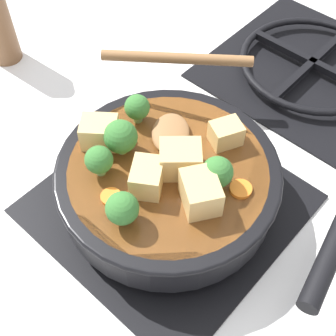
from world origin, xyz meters
name	(u,v)px	position (x,y,z in m)	size (l,w,h in m)	color
ground_plane	(168,205)	(0.00, 0.00, 0.00)	(2.40, 2.40, 0.00)	white
front_burner_grate	(168,200)	(0.00, 0.00, 0.01)	(0.31, 0.31, 0.03)	black
rear_burner_grate	(311,66)	(0.00, 0.36, 0.01)	(0.31, 0.31, 0.03)	black
skillet_pan	(170,180)	(0.00, 0.00, 0.06)	(0.37, 0.28, 0.06)	black
wooden_spoon	(174,89)	(-0.08, 0.10, 0.09)	(0.22, 0.23, 0.02)	olive
tofu_cube_center_large	(200,192)	(0.06, -0.01, 0.10)	(0.05, 0.04, 0.04)	#DBB770
tofu_cube_near_handle	(144,175)	(0.00, -0.04, 0.10)	(0.04, 0.03, 0.03)	#DBB770
tofu_cube_east_chunk	(180,159)	(0.01, 0.01, 0.10)	(0.05, 0.04, 0.04)	#DBB770
tofu_cube_west_chunk	(226,133)	(0.03, 0.08, 0.10)	(0.04, 0.03, 0.03)	#DBB770
tofu_cube_back_piece	(100,132)	(-0.09, -0.03, 0.10)	(0.04, 0.04, 0.04)	#DBB770
broccoli_floret_near_spoon	(137,108)	(-0.08, 0.03, 0.11)	(0.03, 0.03, 0.04)	#709956
broccoli_floret_center_top	(99,160)	(-0.06, -0.06, 0.11)	(0.03, 0.03, 0.04)	#709956
broccoli_floret_east_rim	(217,172)	(0.06, 0.02, 0.11)	(0.04, 0.04, 0.04)	#709956
broccoli_floret_west_rim	(121,137)	(-0.06, -0.02, 0.11)	(0.04, 0.04, 0.05)	#709956
broccoli_floret_north_edge	(122,209)	(0.01, -0.09, 0.11)	(0.04, 0.04, 0.04)	#709956
carrot_slice_orange_thin	(241,189)	(0.09, 0.03, 0.08)	(0.03, 0.03, 0.01)	orange
carrot_slice_near_center	(111,197)	(-0.02, -0.08, 0.08)	(0.02, 0.02, 0.01)	orange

